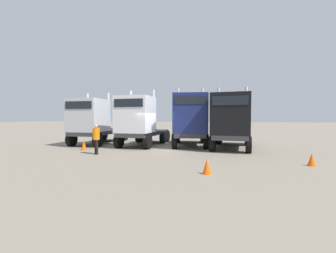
{
  "coord_description": "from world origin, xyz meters",
  "views": [
    {
      "loc": [
        4.09,
        -15.33,
        2.18
      ],
      "look_at": [
        0.26,
        2.08,
        1.49
      ],
      "focal_mm": 24.27,
      "sensor_mm": 36.0,
      "label": 1
    }
  ],
  "objects_px": {
    "semi_truck_black": "(231,121)",
    "traffic_cone_far": "(207,166)",
    "semi_truck_white": "(139,121)",
    "visitor_in_hivis": "(96,137)",
    "traffic_cone_near": "(312,160)",
    "semi_truck_silver": "(93,121)",
    "semi_truck_navy": "(190,120)",
    "traffic_cone_mid": "(84,145)"
  },
  "relations": [
    {
      "from": "semi_truck_navy",
      "to": "visitor_in_hivis",
      "type": "distance_m",
      "value": 6.92
    },
    {
      "from": "semi_truck_silver",
      "to": "traffic_cone_near",
      "type": "bearing_deg",
      "value": 69.56
    },
    {
      "from": "semi_truck_white",
      "to": "traffic_cone_mid",
      "type": "distance_m",
      "value": 4.25
    },
    {
      "from": "visitor_in_hivis",
      "to": "traffic_cone_near",
      "type": "distance_m",
      "value": 11.3
    },
    {
      "from": "semi_truck_silver",
      "to": "traffic_cone_near",
      "type": "height_order",
      "value": "semi_truck_silver"
    },
    {
      "from": "traffic_cone_far",
      "to": "visitor_in_hivis",
      "type": "bearing_deg",
      "value": 152.86
    },
    {
      "from": "visitor_in_hivis",
      "to": "traffic_cone_far",
      "type": "relative_size",
      "value": 3.01
    },
    {
      "from": "visitor_in_hivis",
      "to": "traffic_cone_near",
      "type": "bearing_deg",
      "value": -45.12
    },
    {
      "from": "semi_truck_silver",
      "to": "semi_truck_navy",
      "type": "distance_m",
      "value": 7.79
    },
    {
      "from": "visitor_in_hivis",
      "to": "traffic_cone_near",
      "type": "xyz_separation_m",
      "value": [
        11.24,
        -0.92,
        -0.76
      ]
    },
    {
      "from": "semi_truck_silver",
      "to": "traffic_cone_mid",
      "type": "distance_m",
      "value": 3.42
    },
    {
      "from": "semi_truck_silver",
      "to": "semi_truck_navy",
      "type": "relative_size",
      "value": 1.01
    },
    {
      "from": "semi_truck_silver",
      "to": "semi_truck_white",
      "type": "xyz_separation_m",
      "value": [
        4.0,
        -0.29,
        0.01
      ]
    },
    {
      "from": "semi_truck_navy",
      "to": "traffic_cone_mid",
      "type": "xyz_separation_m",
      "value": [
        -6.77,
        -3.26,
        -1.7
      ]
    },
    {
      "from": "semi_truck_black",
      "to": "traffic_cone_near",
      "type": "xyz_separation_m",
      "value": [
        3.27,
        -4.61,
        -1.66
      ]
    },
    {
      "from": "semi_truck_black",
      "to": "visitor_in_hivis",
      "type": "bearing_deg",
      "value": -59.37
    },
    {
      "from": "semi_truck_silver",
      "to": "semi_truck_black",
      "type": "bearing_deg",
      "value": 86.92
    },
    {
      "from": "semi_truck_silver",
      "to": "semi_truck_navy",
      "type": "bearing_deg",
      "value": 92.65
    },
    {
      "from": "semi_truck_black",
      "to": "traffic_cone_mid",
      "type": "height_order",
      "value": "semi_truck_black"
    },
    {
      "from": "semi_truck_silver",
      "to": "visitor_in_hivis",
      "type": "xyz_separation_m",
      "value": [
        2.71,
        -4.22,
        -0.86
      ]
    },
    {
      "from": "semi_truck_white",
      "to": "semi_truck_black",
      "type": "xyz_separation_m",
      "value": [
        6.68,
        -0.25,
        0.03
      ]
    },
    {
      "from": "traffic_cone_near",
      "to": "traffic_cone_far",
      "type": "distance_m",
      "value": 5.2
    },
    {
      "from": "semi_truck_navy",
      "to": "traffic_cone_mid",
      "type": "height_order",
      "value": "semi_truck_navy"
    },
    {
      "from": "semi_truck_navy",
      "to": "visitor_in_hivis",
      "type": "bearing_deg",
      "value": -54.58
    },
    {
      "from": "traffic_cone_mid",
      "to": "traffic_cone_far",
      "type": "relative_size",
      "value": 1.13
    },
    {
      "from": "semi_truck_black",
      "to": "semi_truck_white",
      "type": "bearing_deg",
      "value": -86.29
    },
    {
      "from": "visitor_in_hivis",
      "to": "traffic_cone_mid",
      "type": "relative_size",
      "value": 2.68
    },
    {
      "from": "semi_truck_white",
      "to": "visitor_in_hivis",
      "type": "distance_m",
      "value": 4.22
    },
    {
      "from": "semi_truck_silver",
      "to": "semi_truck_white",
      "type": "height_order",
      "value": "semi_truck_white"
    },
    {
      "from": "traffic_cone_mid",
      "to": "semi_truck_white",
      "type": "bearing_deg",
      "value": 40.82
    },
    {
      "from": "semi_truck_silver",
      "to": "traffic_cone_mid",
      "type": "relative_size",
      "value": 9.39
    },
    {
      "from": "semi_truck_silver",
      "to": "traffic_cone_far",
      "type": "bearing_deg",
      "value": 50.66
    },
    {
      "from": "semi_truck_black",
      "to": "traffic_cone_far",
      "type": "distance_m",
      "value": 7.41
    },
    {
      "from": "traffic_cone_near",
      "to": "traffic_cone_mid",
      "type": "xyz_separation_m",
      "value": [
        -12.94,
        2.27,
        0.05
      ]
    },
    {
      "from": "semi_truck_navy",
      "to": "traffic_cone_far",
      "type": "relative_size",
      "value": 10.42
    },
    {
      "from": "traffic_cone_mid",
      "to": "traffic_cone_near",
      "type": "bearing_deg",
      "value": -9.96
    },
    {
      "from": "semi_truck_white",
      "to": "semi_truck_navy",
      "type": "distance_m",
      "value": 3.84
    },
    {
      "from": "semi_truck_black",
      "to": "traffic_cone_mid",
      "type": "distance_m",
      "value": 10.07
    },
    {
      "from": "semi_truck_silver",
      "to": "traffic_cone_mid",
      "type": "xyz_separation_m",
      "value": [
        1.01,
        -2.87,
        -1.57
      ]
    },
    {
      "from": "semi_truck_white",
      "to": "traffic_cone_near",
      "type": "xyz_separation_m",
      "value": [
        9.95,
        -4.85,
        -1.63
      ]
    },
    {
      "from": "semi_truck_white",
      "to": "traffic_cone_far",
      "type": "bearing_deg",
      "value": 39.4
    },
    {
      "from": "traffic_cone_near",
      "to": "traffic_cone_far",
      "type": "height_order",
      "value": "traffic_cone_far"
    }
  ]
}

